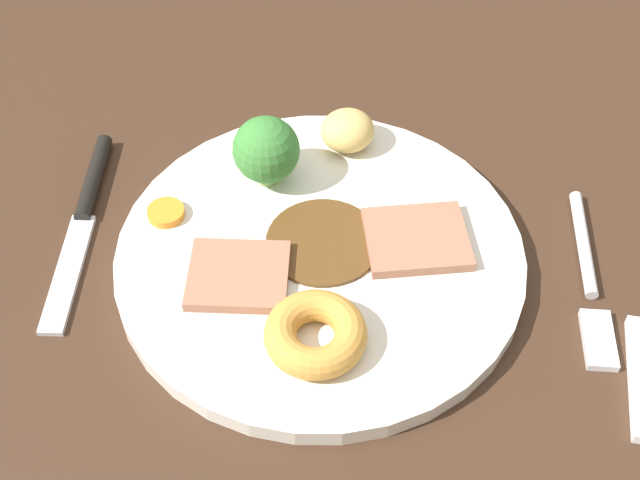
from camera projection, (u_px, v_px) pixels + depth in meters
dining_table at (346, 274)px, 61.31cm from camera, size 120.00×84.00×3.60cm
dinner_plate at (320, 256)px, 59.15cm from camera, size 28.50×28.50×1.40cm
gravy_pool at (322, 247)px, 58.59cm from camera, size 8.02×8.02×0.30cm
meat_slice_main at (417, 239)px, 58.73cm from camera, size 8.12×7.28×0.80cm
meat_slice_under at (238, 275)px, 56.59cm from camera, size 7.04×6.21×0.80cm
yorkshire_pudding at (316, 334)px, 52.68cm from camera, size 6.53×6.53×2.08cm
roast_potato_left at (347, 130)px, 64.55cm from camera, size 5.59×5.52×2.99cm
carrot_coin_front at (166, 213)px, 60.50cm from camera, size 2.66×2.66×0.62cm
broccoli_floret at (266, 150)px, 61.08cm from camera, size 4.93×4.93×5.40cm
fork at (589, 281)px, 58.09cm from camera, size 2.11×15.28×0.90cm
knife at (85, 211)px, 62.37cm from camera, size 2.79×18.56×1.20cm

